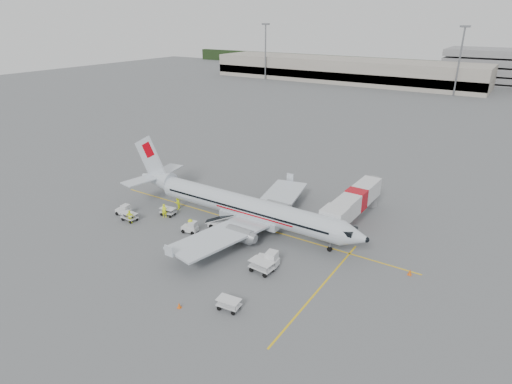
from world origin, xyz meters
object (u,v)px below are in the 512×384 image
at_px(jet_bridge, 355,206).
at_px(tug_fore, 267,258).
at_px(aircraft, 247,193).
at_px(tug_aft, 123,210).
at_px(tug_mid, 190,227).
at_px(belt_loader, 222,218).

distance_m(jet_bridge, tug_fore, 16.04).
relative_size(aircraft, tug_aft, 17.17).
bearing_deg(jet_bridge, tug_mid, -137.98).
distance_m(aircraft, belt_loader, 4.67).
height_order(aircraft, tug_aft, aircraft).
bearing_deg(aircraft, tug_fore, -42.81).
relative_size(belt_loader, tug_fore, 1.92).
bearing_deg(jet_bridge, belt_loader, -140.76).
bearing_deg(tug_mid, tug_aft, 173.97).
height_order(jet_bridge, tug_mid, jet_bridge).
bearing_deg(belt_loader, tug_fore, -49.31).
relative_size(aircraft, tug_fore, 13.97).
distance_m(aircraft, tug_fore, 10.38).
bearing_deg(belt_loader, aircraft, 12.06).
xyz_separation_m(tug_mid, tug_aft, (-10.96, -1.02, 0.02)).
relative_size(jet_bridge, tug_mid, 8.62).
xyz_separation_m(jet_bridge, tug_fore, (-3.97, -15.49, -1.26)).
distance_m(aircraft, tug_mid, 8.28).
xyz_separation_m(jet_bridge, tug_aft, (-27.15, -15.04, -1.43)).
height_order(tug_mid, tug_aft, tug_aft).
distance_m(tug_fore, tug_mid, 12.31).
relative_size(belt_loader, tug_mid, 2.40).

